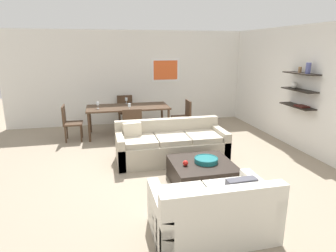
{
  "coord_description": "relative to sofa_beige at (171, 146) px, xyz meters",
  "views": [
    {
      "loc": [
        -1.27,
        -5.13,
        2.25
      ],
      "look_at": [
        -0.03,
        0.2,
        0.75
      ],
      "focal_mm": 31.17,
      "sensor_mm": 36.0,
      "label": 1
    }
  ],
  "objects": [
    {
      "name": "wine_glass_foot",
      "position": [
        -0.66,
        1.55,
        0.56
      ],
      "size": [
        0.07,
        0.07,
        0.16
      ],
      "color": "silver",
      "rests_on": "dining_table"
    },
    {
      "name": "wine_glass_head",
      "position": [
        -0.66,
        2.39,
        0.57
      ],
      "size": [
        0.07,
        0.07,
        0.16
      ],
      "color": "silver",
      "rests_on": "dining_table"
    },
    {
      "name": "dining_chair_head",
      "position": [
        -0.66,
        2.85,
        0.21
      ],
      "size": [
        0.44,
        0.44,
        0.88
      ],
      "color": "#422D1E",
      "rests_on": "ground"
    },
    {
      "name": "dining_chair_foot",
      "position": [
        -0.66,
        1.09,
        0.21
      ],
      "size": [
        0.44,
        0.44,
        0.88
      ],
      "color": "#422D1E",
      "rests_on": "ground"
    },
    {
      "name": "ground_plane",
      "position": [
        -0.06,
        -0.34,
        -0.29
      ],
      "size": [
        18.0,
        18.0,
        0.0
      ],
      "primitive_type": "plane",
      "color": "gray"
    },
    {
      "name": "dining_table",
      "position": [
        -0.66,
        1.97,
        0.4
      ],
      "size": [
        2.09,
        0.95,
        0.75
      ],
      "color": "#422D1E",
      "rests_on": "ground"
    },
    {
      "name": "apple_on_coffee_table",
      "position": [
        -0.06,
        -1.26,
        0.13
      ],
      "size": [
        0.09,
        0.09,
        0.09
      ],
      "primitive_type": "sphere",
      "color": "red",
      "rests_on": "coffee_table"
    },
    {
      "name": "dining_chair_right_near",
      "position": [
        0.79,
        1.76,
        0.21
      ],
      "size": [
        0.44,
        0.44,
        0.88
      ],
      "color": "#422D1E",
      "rests_on": "ground"
    },
    {
      "name": "loveseat_white",
      "position": [
        -0.08,
        -2.52,
        0.0
      ],
      "size": [
        1.45,
        0.9,
        0.78
      ],
      "color": "silver",
      "rests_on": "ground"
    },
    {
      "name": "coffee_table",
      "position": [
        0.25,
        -1.2,
        -0.1
      ],
      "size": [
        1.01,
        0.99,
        0.38
      ],
      "color": "black",
      "rests_on": "ground"
    },
    {
      "name": "back_wall_unit",
      "position": [
        0.25,
        3.19,
        1.06
      ],
      "size": [
        8.4,
        0.09,
        2.7
      ],
      "color": "silver",
      "rests_on": "ground"
    },
    {
      "name": "decorative_bowl",
      "position": [
        0.32,
        -1.2,
        0.13
      ],
      "size": [
        0.39,
        0.39,
        0.08
      ],
      "color": "#19666B",
      "rests_on": "coffee_table"
    },
    {
      "name": "sofa_beige",
      "position": [
        0.0,
        0.0,
        0.0
      ],
      "size": [
        2.2,
        0.9,
        0.78
      ],
      "color": "#B2A893",
      "rests_on": "ground"
    },
    {
      "name": "right_wall_shelf_unit",
      "position": [
        2.97,
        0.26,
        1.06
      ],
      "size": [
        0.34,
        8.2,
        2.7
      ],
      "color": "silver",
      "rests_on": "ground"
    },
    {
      "name": "wine_glass_left_near",
      "position": [
        -1.42,
        1.85,
        0.58
      ],
      "size": [
        0.07,
        0.07,
        0.17
      ],
      "color": "silver",
      "rests_on": "dining_table"
    },
    {
      "name": "dining_chair_left_near",
      "position": [
        -2.12,
        1.76,
        0.21
      ],
      "size": [
        0.44,
        0.44,
        0.88
      ],
      "color": "#422D1E",
      "rests_on": "ground"
    }
  ]
}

